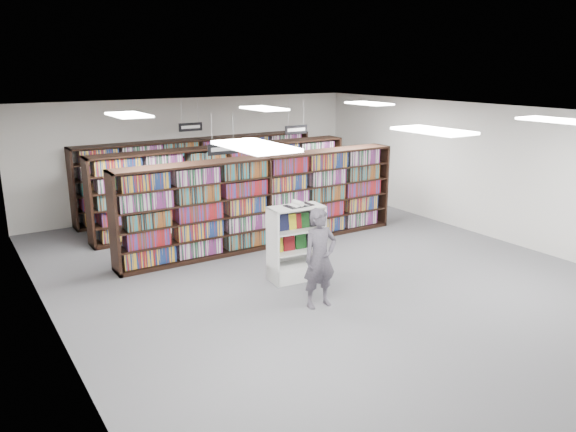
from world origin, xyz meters
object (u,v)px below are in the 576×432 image
endcap_display (295,254)px  open_book (299,204)px  shopper (320,258)px  bookshelf_row_near (265,202)px

endcap_display → open_book: 1.01m
endcap_display → shopper: 1.42m
bookshelf_row_near → endcap_display: (-0.55, -2.12, -0.55)m
bookshelf_row_near → endcap_display: 2.26m
shopper → open_book: bearing=75.1°
endcap_display → shopper: bearing=-99.9°
endcap_display → shopper: size_ratio=0.84×
open_book → shopper: shopper is taller
endcap_display → open_book: (0.06, -0.01, 1.01)m
bookshelf_row_near → shopper: (-0.90, -3.44, -0.17)m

